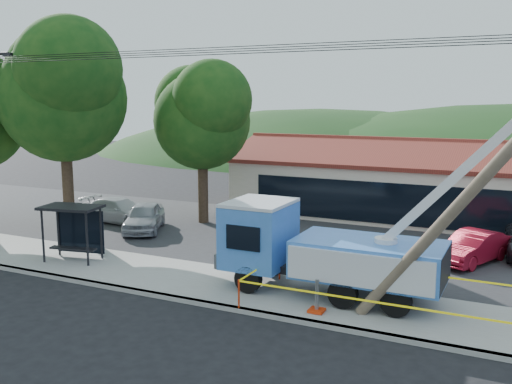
{
  "coord_description": "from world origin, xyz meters",
  "views": [
    {
      "loc": [
        9.14,
        -13.68,
        6.94
      ],
      "look_at": [
        0.11,
        5.0,
        3.51
      ],
      "focal_mm": 40.0,
      "sensor_mm": 36.0,
      "label": 1
    }
  ],
  "objects_px": {
    "bus_shelter": "(74,220)",
    "car_red": "(472,265)",
    "utility_truck": "(325,247)",
    "leaning_pole": "(490,172)",
    "car_silver": "(145,232)",
    "car_white": "(120,224)"
  },
  "relations": [
    {
      "from": "utility_truck",
      "to": "bus_shelter",
      "type": "xyz_separation_m",
      "value": [
        -10.95,
        -0.55,
        0.04
      ]
    },
    {
      "from": "utility_truck",
      "to": "car_silver",
      "type": "xyz_separation_m",
      "value": [
        -11.64,
        5.22,
        -1.82
      ]
    },
    {
      "from": "car_white",
      "to": "bus_shelter",
      "type": "bearing_deg",
      "value": -152.62
    },
    {
      "from": "utility_truck",
      "to": "leaning_pole",
      "type": "height_order",
      "value": "utility_truck"
    },
    {
      "from": "bus_shelter",
      "to": "leaning_pole",
      "type": "bearing_deg",
      "value": -14.04
    },
    {
      "from": "bus_shelter",
      "to": "car_red",
      "type": "bearing_deg",
      "value": 13.2
    },
    {
      "from": "car_silver",
      "to": "car_red",
      "type": "bearing_deg",
      "value": -21.8
    },
    {
      "from": "utility_truck",
      "to": "car_red",
      "type": "xyz_separation_m",
      "value": [
        4.31,
        6.43,
        -1.82
      ]
    },
    {
      "from": "leaning_pole",
      "to": "car_silver",
      "type": "height_order",
      "value": "leaning_pole"
    },
    {
      "from": "car_silver",
      "to": "car_red",
      "type": "relative_size",
      "value": 1.06
    },
    {
      "from": "leaning_pole",
      "to": "car_red",
      "type": "distance_m",
      "value": 9.2
    },
    {
      "from": "utility_truck",
      "to": "car_white",
      "type": "bearing_deg",
      "value": 156.08
    },
    {
      "from": "utility_truck",
      "to": "bus_shelter",
      "type": "distance_m",
      "value": 10.96
    },
    {
      "from": "car_white",
      "to": "car_red",
      "type": "bearing_deg",
      "value": -86.76
    },
    {
      "from": "car_silver",
      "to": "car_white",
      "type": "xyz_separation_m",
      "value": [
        -2.43,
        1.03,
        0.0
      ]
    },
    {
      "from": "utility_truck",
      "to": "car_silver",
      "type": "distance_m",
      "value": 12.89
    },
    {
      "from": "leaning_pole",
      "to": "car_red",
      "type": "xyz_separation_m",
      "value": [
        -0.92,
        7.73,
        -4.9
      ]
    },
    {
      "from": "utility_truck",
      "to": "car_red",
      "type": "bearing_deg",
      "value": 56.15
    },
    {
      "from": "leaning_pole",
      "to": "car_white",
      "type": "bearing_deg",
      "value": 158.65
    },
    {
      "from": "utility_truck",
      "to": "bus_shelter",
      "type": "height_order",
      "value": "utility_truck"
    },
    {
      "from": "car_red",
      "to": "car_white",
      "type": "relative_size",
      "value": 0.87
    },
    {
      "from": "bus_shelter",
      "to": "car_red",
      "type": "distance_m",
      "value": 16.88
    }
  ]
}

